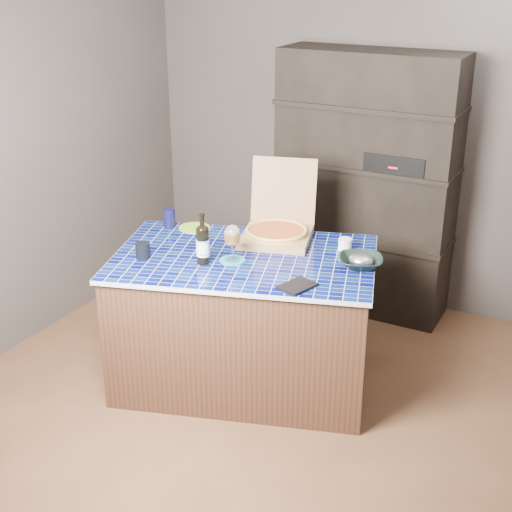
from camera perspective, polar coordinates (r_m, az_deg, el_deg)
The scene contains 14 objects.
room at distance 3.50m, azimuth 0.40°, elevation 4.57°, with size 3.50×3.50×3.50m.
shelving_unit at distance 4.95m, azimuth 8.77°, elevation 5.64°, with size 1.20×0.41×1.80m.
kitchen_island at distance 4.16m, azimuth -0.92°, elevation -5.08°, with size 1.66×1.32×0.80m.
pizza_box at distance 4.21m, azimuth 1.71°, elevation 2.14°, with size 0.52×0.57×0.43m.
mead_bottle at distance 3.87m, azimuth -4.28°, elevation 0.96°, with size 0.08×0.08×0.28m.
teal_trivet at distance 3.93m, azimuth -1.89°, elevation -0.34°, with size 0.14×0.14×0.01m, color teal.
wine_glass at distance 3.88m, azimuth -1.92°, elevation 1.58°, with size 0.09×0.09×0.20m.
tumbler at distance 4.00m, azimuth -9.04°, elevation 0.44°, with size 0.08×0.08×0.09m, color black.
dvd_case at distance 3.62m, azimuth 3.33°, elevation -2.42°, with size 0.13×0.18×0.01m, color black.
bowl at distance 3.89m, azimuth 8.38°, elevation -0.47°, with size 0.24×0.24×0.06m, color black.
foil_contents at distance 3.88m, azimuth 8.39°, elevation -0.32°, with size 0.14×0.11×0.06m, color silver.
white_jar at distance 4.10m, azimuth 7.14°, elevation 0.95°, with size 0.08×0.08×0.07m, color white.
navy_cup at distance 4.44m, azimuth -6.96°, elevation 3.05°, with size 0.07×0.07×0.12m, color black.
green_trivet at distance 4.42m, azimuth -4.96°, elevation 2.28°, with size 0.19×0.19×0.01m, color #7EBE28.
Camera 1 is at (1.55, -2.94, 2.36)m, focal length 50.00 mm.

